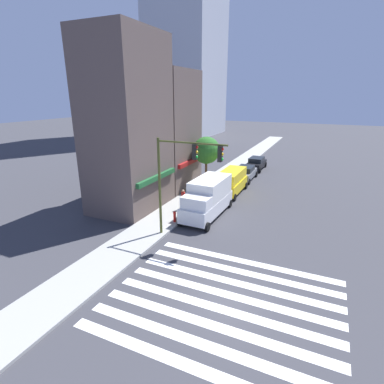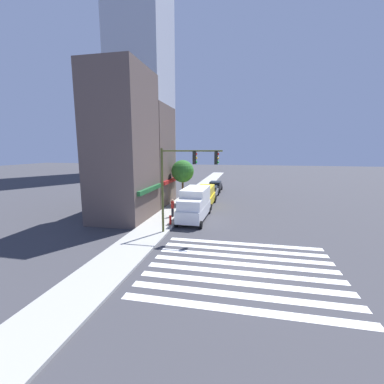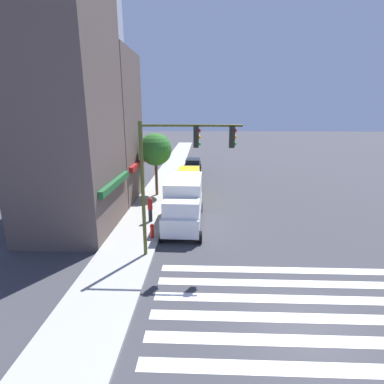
{
  "view_description": "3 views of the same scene",
  "coord_description": "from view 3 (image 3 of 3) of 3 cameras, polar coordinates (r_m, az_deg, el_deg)",
  "views": [
    {
      "loc": [
        -11.61,
        -3.58,
        9.49
      ],
      "look_at": [
        5.09,
        4.0,
        3.5
      ],
      "focal_mm": 28.0,
      "sensor_mm": 36.0,
      "label": 1
    },
    {
      "loc": [
        -14.12,
        0.02,
        6.77
      ],
      "look_at": [
        5.09,
        4.0,
        3.5
      ],
      "focal_mm": 24.0,
      "sensor_mm": 36.0,
      "label": 2
    },
    {
      "loc": [
        -8.89,
        3.49,
        7.34
      ],
      "look_at": [
        5.09,
        4.0,
        3.5
      ],
      "focal_mm": 28.0,
      "sensor_mm": 36.0,
      "label": 3
    }
  ],
  "objects": [
    {
      "name": "storefront_row",
      "position": [
        22.17,
        -19.56,
        12.48
      ],
      "size": [
        13.2,
        5.3,
        14.17
      ],
      "color": "brown",
      "rests_on": "ground_plane"
    },
    {
      "name": "traffic_signal",
      "position": [
        14.24,
        -2.99,
        5.59
      ],
      "size": [
        0.32,
        4.8,
        6.86
      ],
      "color": "#474C1E",
      "rests_on": "ground_plane"
    },
    {
      "name": "pedestrian_red_jacket",
      "position": [
        19.99,
        -7.98,
        -3.07
      ],
      "size": [
        0.32,
        0.32,
        1.77
      ],
      "rotation": [
        0.0,
        0.0,
        6.21
      ],
      "color": "#23232D",
      "rests_on": "sidewalk_left"
    },
    {
      "name": "sedan_black",
      "position": [
        36.73,
        0.17,
        5.17
      ],
      "size": [
        4.43,
        2.02,
        1.59
      ],
      "rotation": [
        0.0,
        0.0,
        -0.02
      ],
      "color": "black",
      "rests_on": "ground_plane"
    },
    {
      "name": "ground_plane",
      "position": [
        12.05,
        20.15,
        -23.27
      ],
      "size": [
        200.0,
        200.0,
        0.0
      ],
      "primitive_type": "plane",
      "color": "#38383D"
    },
    {
      "name": "sedan_grey",
      "position": [
        31.23,
        -0.18,
        3.35
      ],
      "size": [
        4.42,
        2.02,
        1.59
      ],
      "rotation": [
        0.0,
        0.0,
        0.01
      ],
      "color": "slate",
      "rests_on": "ground_plane"
    },
    {
      "name": "van_yellow",
      "position": [
        25.76,
        -0.66,
        1.76
      ],
      "size": [
        5.01,
        2.22,
        2.34
      ],
      "rotation": [
        0.0,
        0.0,
        0.01
      ],
      "color": "yellow",
      "rests_on": "ground_plane"
    },
    {
      "name": "crosswalk_stripes",
      "position": [
        12.04,
        20.15,
        -23.26
      ],
      "size": [
        8.46,
        10.8,
        0.01
      ],
      "color": "silver",
      "rests_on": "ground_plane"
    },
    {
      "name": "fire_hydrant",
      "position": [
        17.64,
        -7.63,
        -7.21
      ],
      "size": [
        0.24,
        0.24,
        0.84
      ],
      "color": "red",
      "rests_on": "sidewalk_left"
    },
    {
      "name": "box_truck_white",
      "position": [
        19.49,
        -1.56,
        -1.82
      ],
      "size": [
        6.24,
        2.42,
        3.04
      ],
      "rotation": [
        0.0,
        0.0,
        -0.02
      ],
      "color": "white",
      "rests_on": "ground_plane"
    },
    {
      "name": "sidewalk_left",
      "position": [
        12.16,
        -19.11,
        -22.3
      ],
      "size": [
        120.0,
        3.0,
        0.15
      ],
      "color": "#9E9E99",
      "rests_on": "ground_plane"
    },
    {
      "name": "street_tree",
      "position": [
        25.73,
        -6.96,
        8.02
      ],
      "size": [
        2.74,
        2.74,
        5.34
      ],
      "color": "brown",
      "rests_on": "sidewalk_left"
    }
  ]
}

